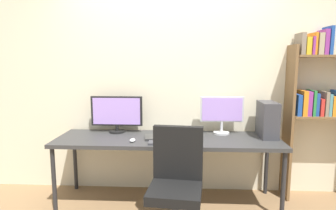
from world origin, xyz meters
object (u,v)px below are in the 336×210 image
Objects in this scene: office_chair at (176,196)px; laptop_closed at (160,137)px; pc_tower at (268,120)px; computer_mouse at (133,140)px; monitor_right at (222,112)px; monitor_left at (117,113)px; desk at (168,142)px; bookshelf at (322,99)px; keyboard_main at (166,143)px.

office_chair is 3.09× the size of laptop_closed.
computer_mouse is at bearing -169.18° from pc_tower.
monitor_right is 1.05m from computer_mouse.
monitor_left is 1.68m from pc_tower.
pc_tower is 1.18m from laptop_closed.
laptop_closed reaches higher than desk.
laptop_closed is at bearing 28.27° from computer_mouse.
monitor_right is at bearing 22.05° from computer_mouse.
monitor_right is (0.60, 0.21, 0.30)m from desk.
computer_mouse is (-2.05, -0.40, -0.39)m from bookshelf.
monitor_right is at bearing 12.62° from laptop_closed.
keyboard_main is at bearing -36.40° from monitor_left.
monitor_right is 5.05× the size of computer_mouse.
desk is at bearing -174.70° from pc_tower.
bookshelf is 1.80m from keyboard_main.
office_chair is at bearing -76.10° from keyboard_main.
monitor_right is 1.35× the size of keyboard_main.
bookshelf reaches higher than monitor_left.
pc_tower is 1.07× the size of keyboard_main.
desk is 7.48× the size of laptop_closed.
office_chair is 2.58× the size of pc_tower.
monitor_right reaches higher than computer_mouse.
pc_tower is at bearing -3.83° from monitor_left.
desk is 6.23× the size of pc_tower.
monitor_right is 0.49m from pc_tower.
office_chair is 2.04× the size of monitor_right.
desk is at bearing -19.49° from monitor_left.
computer_mouse is at bearing 170.81° from keyboard_main.
computer_mouse reaches higher than desk.
keyboard_main is at bearing 103.90° from office_chair.
bookshelf is 1.11m from monitor_right.
keyboard_main is at bearing -74.90° from laptop_closed.
monitor_left is 6.17× the size of computer_mouse.
pc_tower is at bearing 17.03° from keyboard_main.
monitor_right is at bearing 166.76° from pc_tower.
pc_tower is 1.20× the size of laptop_closed.
keyboard_main is at bearing -162.97° from pc_tower.
monitor_left reaches higher than desk.
bookshelf is 1.97m from office_chair.
pc_tower is 1.14m from keyboard_main.
bookshelf is 1.84m from laptop_closed.
laptop_closed is (-0.08, 0.20, 0.00)m from keyboard_main.
keyboard_main is 0.22m from laptop_closed.
monitor_left is 0.78m from keyboard_main.
pc_tower reaches higher than desk.
office_chair is at bearing -150.59° from bookshelf.
bookshelf is 3.96× the size of monitor_right.
monitor_left is (-0.71, 0.88, 0.57)m from office_chair.
office_chair is at bearing -51.11° from monitor_left.
pc_tower reaches higher than computer_mouse.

